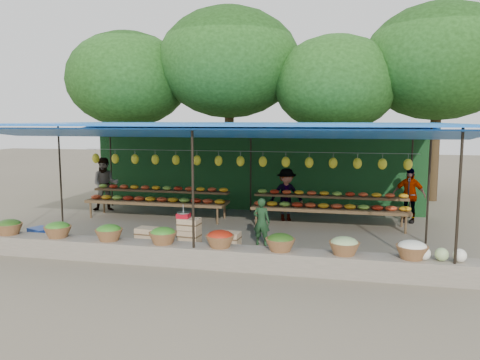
% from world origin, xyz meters
% --- Properties ---
extents(ground, '(60.00, 60.00, 0.00)m').
position_xyz_m(ground, '(0.00, 0.00, 0.00)').
color(ground, '#6A5F4E').
rests_on(ground, ground).
extents(stone_curb, '(10.60, 0.55, 0.40)m').
position_xyz_m(stone_curb, '(0.00, -2.75, 0.20)').
color(stone_curb, '#686453').
rests_on(stone_curb, ground).
extents(stall_canopy, '(10.80, 6.60, 2.82)m').
position_xyz_m(stall_canopy, '(0.00, 0.06, 2.68)').
color(stall_canopy, black).
rests_on(stall_canopy, ground).
extents(produce_baskets, '(8.98, 0.58, 0.34)m').
position_xyz_m(produce_baskets, '(-0.10, -2.75, 0.56)').
color(produce_baskets, brown).
rests_on(produce_baskets, stone_curb).
extents(netting_backdrop, '(10.60, 0.06, 2.50)m').
position_xyz_m(netting_backdrop, '(0.00, 3.15, 1.25)').
color(netting_backdrop, '#1B4D22').
rests_on(netting_backdrop, ground).
extents(tree_row, '(16.51, 5.50, 7.12)m').
position_xyz_m(tree_row, '(0.50, 6.09, 4.70)').
color(tree_row, '#332212').
rests_on(tree_row, ground).
extents(fruit_table_left, '(4.21, 0.95, 0.93)m').
position_xyz_m(fruit_table_left, '(-2.49, 1.35, 0.61)').
color(fruit_table_left, '#523920').
rests_on(fruit_table_left, ground).
extents(fruit_table_right, '(4.21, 0.95, 0.93)m').
position_xyz_m(fruit_table_right, '(2.51, 1.35, 0.61)').
color(fruit_table_right, '#523920').
rests_on(fruit_table_right, ground).
extents(crate_counter, '(2.38, 0.38, 0.77)m').
position_xyz_m(crate_counter, '(-0.44, -1.94, 0.31)').
color(crate_counter, tan).
rests_on(crate_counter, ground).
extents(weighing_scale, '(0.28, 0.28, 0.30)m').
position_xyz_m(weighing_scale, '(-0.54, -1.94, 0.84)').
color(weighing_scale, red).
rests_on(weighing_scale, crate_counter).
extents(vendor_seated, '(0.45, 0.33, 1.11)m').
position_xyz_m(vendor_seated, '(1.03, -0.99, 0.56)').
color(vendor_seated, '#1B3C1E').
rests_on(vendor_seated, ground).
extents(customer_left, '(1.02, 0.92, 1.71)m').
position_xyz_m(customer_left, '(-4.56, 2.03, 0.85)').
color(customer_left, slate).
rests_on(customer_left, ground).
extents(customer_mid, '(1.11, 0.86, 1.52)m').
position_xyz_m(customer_mid, '(1.26, 1.82, 0.76)').
color(customer_mid, slate).
rests_on(customer_mid, ground).
extents(customer_right, '(0.99, 0.68, 1.56)m').
position_xyz_m(customer_right, '(4.69, 2.35, 0.78)').
color(customer_right, slate).
rests_on(customer_right, ground).
extents(blue_crate_front, '(0.49, 0.38, 0.27)m').
position_xyz_m(blue_crate_front, '(-5.03, -2.12, 0.13)').
color(blue_crate_front, navy).
rests_on(blue_crate_front, ground).
extents(blue_crate_back, '(0.65, 0.57, 0.32)m').
position_xyz_m(blue_crate_back, '(-4.23, -1.78, 0.16)').
color(blue_crate_back, navy).
rests_on(blue_crate_back, ground).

